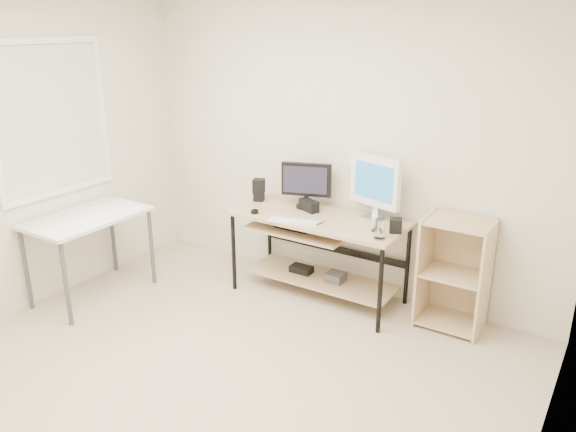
% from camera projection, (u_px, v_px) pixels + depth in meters
% --- Properties ---
extents(room, '(4.01, 4.01, 2.62)m').
position_uv_depth(room, '(168.00, 197.00, 3.37)').
color(room, '#BBAA8F').
rests_on(room, ground).
extents(desk, '(1.50, 0.65, 0.75)m').
position_uv_depth(desk, '(316.00, 239.00, 4.85)').
color(desk, tan).
rests_on(desk, ground).
extents(side_table, '(0.60, 1.00, 0.75)m').
position_uv_depth(side_table, '(88.00, 225.00, 4.81)').
color(side_table, white).
rests_on(side_table, ground).
extents(shelf_unit, '(0.50, 0.40, 0.90)m').
position_uv_depth(shelf_unit, '(456.00, 272.00, 4.41)').
color(shelf_unit, tan).
rests_on(shelf_unit, ground).
extents(black_monitor, '(0.43, 0.19, 0.41)m').
position_uv_depth(black_monitor, '(306.00, 182.00, 4.92)').
color(black_monitor, black).
rests_on(black_monitor, desk).
extents(white_imac, '(0.49, 0.19, 0.54)m').
position_uv_depth(white_imac, '(375.00, 183.00, 4.62)').
color(white_imac, silver).
rests_on(white_imac, desk).
extents(keyboard, '(0.42, 0.22, 0.01)m').
position_uv_depth(keyboard, '(293.00, 221.00, 4.63)').
color(keyboard, white).
rests_on(keyboard, desk).
extents(mouse, '(0.08, 0.11, 0.04)m').
position_uv_depth(mouse, '(319.00, 221.00, 4.60)').
color(mouse, '#AAAAAF').
rests_on(mouse, desk).
extents(center_speaker, '(0.21, 0.16, 0.10)m').
position_uv_depth(center_speaker, '(309.00, 205.00, 4.89)').
color(center_speaker, black).
rests_on(center_speaker, desk).
extents(speaker_left, '(0.13, 0.13, 0.20)m').
position_uv_depth(speaker_left, '(259.00, 189.00, 5.15)').
color(speaker_left, black).
rests_on(speaker_left, desk).
extents(speaker_right, '(0.12, 0.12, 0.11)m').
position_uv_depth(speaker_right, '(396.00, 226.00, 4.39)').
color(speaker_right, black).
rests_on(speaker_right, desk).
extents(audio_controller, '(0.09, 0.06, 0.15)m').
position_uv_depth(audio_controller, '(259.00, 192.00, 5.19)').
color(audio_controller, black).
rests_on(audio_controller, desk).
extents(volume_puck, '(0.08, 0.08, 0.03)m').
position_uv_depth(volume_puck, '(255.00, 212.00, 4.84)').
color(volume_puck, black).
rests_on(volume_puck, desk).
extents(smartphone, '(0.07, 0.12, 0.01)m').
position_uv_depth(smartphone, '(377.00, 229.00, 4.46)').
color(smartphone, black).
rests_on(smartphone, desk).
extents(coaster, '(0.13, 0.13, 0.01)m').
position_uv_depth(coaster, '(379.00, 238.00, 4.27)').
color(coaster, '#916041').
rests_on(coaster, desk).
extents(drinking_glass, '(0.10, 0.10, 0.15)m').
position_uv_depth(drinking_glass, '(380.00, 229.00, 4.25)').
color(drinking_glass, white).
rests_on(drinking_glass, coaster).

